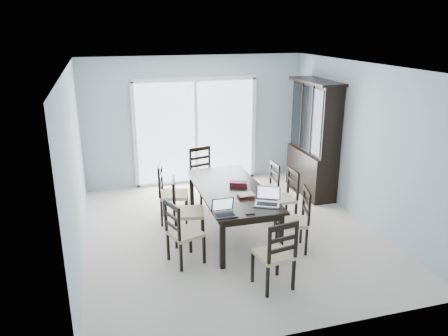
{
  "coord_description": "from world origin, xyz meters",
  "views": [
    {
      "loc": [
        -1.84,
        -6.04,
        3.17
      ],
      "look_at": [
        -0.11,
        0.0,
        1.09
      ],
      "focal_mm": 35.0,
      "sensor_mm": 36.0,
      "label": 1
    }
  ],
  "objects_px": {
    "chair_right_mid": "(287,191)",
    "chair_right_far": "(269,182)",
    "cell_phone": "(250,214)",
    "game_box": "(238,184)",
    "chair_end_far": "(203,169)",
    "chair_left_mid": "(182,204)",
    "dining_table": "(231,193)",
    "chair_end_near": "(278,248)",
    "laptop_silver": "(267,201)",
    "hot_tub": "(160,150)",
    "china_hutch": "(314,140)",
    "chair_left_near": "(179,226)",
    "chair_right_near": "(299,213)",
    "laptop_dark": "(225,212)",
    "chair_left_far": "(168,186)"
  },
  "relations": [
    {
      "from": "laptop_dark",
      "to": "game_box",
      "type": "distance_m",
      "value": 1.15
    },
    {
      "from": "chair_right_far",
      "to": "laptop_silver",
      "type": "relative_size",
      "value": 2.42
    },
    {
      "from": "chair_end_far",
      "to": "hot_tub",
      "type": "xyz_separation_m",
      "value": [
        -0.53,
        1.95,
        -0.13
      ]
    },
    {
      "from": "china_hutch",
      "to": "hot_tub",
      "type": "bearing_deg",
      "value": 140.99
    },
    {
      "from": "chair_right_mid",
      "to": "chair_end_far",
      "type": "height_order",
      "value": "chair_end_far"
    },
    {
      "from": "chair_right_near",
      "to": "hot_tub",
      "type": "distance_m",
      "value": 4.44
    },
    {
      "from": "dining_table",
      "to": "chair_right_near",
      "type": "bearing_deg",
      "value": -45.43
    },
    {
      "from": "chair_right_mid",
      "to": "laptop_silver",
      "type": "bearing_deg",
      "value": 140.04
    },
    {
      "from": "cell_phone",
      "to": "game_box",
      "type": "relative_size",
      "value": 0.45
    },
    {
      "from": "dining_table",
      "to": "cell_phone",
      "type": "xyz_separation_m",
      "value": [
        -0.03,
        -0.99,
        0.08
      ]
    },
    {
      "from": "chair_left_far",
      "to": "chair_right_near",
      "type": "relative_size",
      "value": 1.08
    },
    {
      "from": "chair_left_far",
      "to": "laptop_dark",
      "type": "height_order",
      "value": "chair_left_far"
    },
    {
      "from": "chair_end_far",
      "to": "laptop_silver",
      "type": "bearing_deg",
      "value": 86.24
    },
    {
      "from": "chair_left_mid",
      "to": "game_box",
      "type": "bearing_deg",
      "value": 111.59
    },
    {
      "from": "chair_right_near",
      "to": "chair_right_far",
      "type": "xyz_separation_m",
      "value": [
        0.12,
        1.45,
        -0.04
      ]
    },
    {
      "from": "dining_table",
      "to": "chair_end_far",
      "type": "distance_m",
      "value": 1.46
    },
    {
      "from": "dining_table",
      "to": "china_hutch",
      "type": "distance_m",
      "value": 2.41
    },
    {
      "from": "laptop_silver",
      "to": "chair_end_near",
      "type": "bearing_deg",
      "value": -76.22
    },
    {
      "from": "cell_phone",
      "to": "chair_left_far",
      "type": "bearing_deg",
      "value": 122.32
    },
    {
      "from": "dining_table",
      "to": "chair_end_near",
      "type": "relative_size",
      "value": 2.01
    },
    {
      "from": "china_hutch",
      "to": "chair_right_far",
      "type": "xyz_separation_m",
      "value": [
        -1.12,
        -0.59,
        -0.53
      ]
    },
    {
      "from": "chair_left_far",
      "to": "laptop_silver",
      "type": "height_order",
      "value": "chair_left_far"
    },
    {
      "from": "chair_right_mid",
      "to": "chair_end_far",
      "type": "relative_size",
      "value": 0.92
    },
    {
      "from": "dining_table",
      "to": "chair_left_mid",
      "type": "xyz_separation_m",
      "value": [
        -0.79,
        -0.1,
        -0.05
      ]
    },
    {
      "from": "china_hutch",
      "to": "cell_phone",
      "type": "relative_size",
      "value": 18.27
    },
    {
      "from": "chair_left_near",
      "to": "china_hutch",
      "type": "bearing_deg",
      "value": 104.54
    },
    {
      "from": "china_hutch",
      "to": "chair_left_mid",
      "type": "bearing_deg",
      "value": -154.37
    },
    {
      "from": "chair_end_near",
      "to": "hot_tub",
      "type": "xyz_separation_m",
      "value": [
        -0.73,
        5.09,
        -0.09
      ]
    },
    {
      "from": "chair_left_near",
      "to": "laptop_dark",
      "type": "bearing_deg",
      "value": 50.47
    },
    {
      "from": "chair_left_far",
      "to": "laptop_dark",
      "type": "xyz_separation_m",
      "value": [
        0.51,
        -1.64,
        0.18
      ]
    },
    {
      "from": "dining_table",
      "to": "chair_right_far",
      "type": "relative_size",
      "value": 2.16
    },
    {
      "from": "dining_table",
      "to": "hot_tub",
      "type": "xyz_separation_m",
      "value": [
        -0.64,
        3.41,
        -0.18
      ]
    },
    {
      "from": "chair_right_far",
      "to": "chair_end_near",
      "type": "distance_m",
      "value": 2.47
    },
    {
      "from": "chair_right_far",
      "to": "laptop_dark",
      "type": "xyz_separation_m",
      "value": [
        -1.27,
        -1.6,
        0.26
      ]
    },
    {
      "from": "chair_left_near",
      "to": "cell_phone",
      "type": "relative_size",
      "value": 8.93
    },
    {
      "from": "dining_table",
      "to": "hot_tub",
      "type": "distance_m",
      "value": 3.47
    },
    {
      "from": "chair_left_mid",
      "to": "cell_phone",
      "type": "height_order",
      "value": "chair_left_mid"
    },
    {
      "from": "chair_right_near",
      "to": "laptop_silver",
      "type": "height_order",
      "value": "chair_right_near"
    },
    {
      "from": "chair_left_far",
      "to": "cell_phone",
      "type": "relative_size",
      "value": 9.78
    },
    {
      "from": "chair_left_near",
      "to": "game_box",
      "type": "relative_size",
      "value": 3.98
    },
    {
      "from": "chair_right_far",
      "to": "chair_left_near",
      "type": "bearing_deg",
      "value": 125.64
    },
    {
      "from": "chair_right_mid",
      "to": "chair_right_far",
      "type": "xyz_separation_m",
      "value": [
        -0.09,
        0.56,
        -0.03
      ]
    },
    {
      "from": "china_hutch",
      "to": "game_box",
      "type": "distance_m",
      "value": 2.23
    },
    {
      "from": "laptop_dark",
      "to": "chair_end_near",
      "type": "bearing_deg",
      "value": -57.73
    },
    {
      "from": "chair_left_mid",
      "to": "chair_end_far",
      "type": "height_order",
      "value": "chair_left_mid"
    },
    {
      "from": "chair_right_far",
      "to": "game_box",
      "type": "height_order",
      "value": "chair_right_far"
    },
    {
      "from": "cell_phone",
      "to": "laptop_silver",
      "type": "bearing_deg",
      "value": 39.66
    },
    {
      "from": "chair_left_mid",
      "to": "hot_tub",
      "type": "distance_m",
      "value": 3.52
    },
    {
      "from": "chair_left_mid",
      "to": "chair_left_far",
      "type": "height_order",
      "value": "chair_left_mid"
    },
    {
      "from": "chair_right_near",
      "to": "chair_end_near",
      "type": "bearing_deg",
      "value": 155.76
    }
  ]
}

